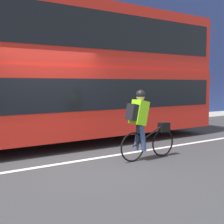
{
  "coord_description": "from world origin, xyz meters",
  "views": [
    {
      "loc": [
        -2.96,
        -5.85,
        1.72
      ],
      "look_at": [
        1.52,
        0.7,
        1.0
      ],
      "focal_mm": 50.0,
      "sensor_mm": 36.0,
      "label": 1
    }
  ],
  "objects": [
    {
      "name": "ground_plane",
      "position": [
        0.0,
        0.0,
        0.0
      ],
      "size": [
        80.0,
        80.0,
        0.0
      ],
      "primitive_type": "plane",
      "color": "#38383A"
    },
    {
      "name": "road_center_line",
      "position": [
        0.0,
        0.2,
        0.0
      ],
      "size": [
        50.0,
        0.14,
        0.01
      ],
      "primitive_type": "cube",
      "color": "silver",
      "rests_on": "ground_plane"
    },
    {
      "name": "sidewalk_curb",
      "position": [
        0.0,
        4.7,
        0.06
      ],
      "size": [
        60.0,
        1.73,
        0.13
      ],
      "color": "#A8A399",
      "rests_on": "ground_plane"
    },
    {
      "name": "bus",
      "position": [
        1.2,
        2.19,
        2.15
      ],
      "size": [
        9.02,
        2.44,
        3.89
      ],
      "color": "black",
      "rests_on": "ground_plane"
    },
    {
      "name": "cyclist_on_bike",
      "position": [
        1.53,
        -0.52,
        0.86
      ],
      "size": [
        1.56,
        0.32,
        1.59
      ],
      "color": "black",
      "rests_on": "ground_plane"
    }
  ]
}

